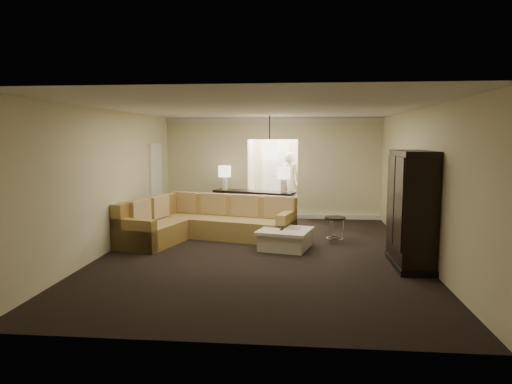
# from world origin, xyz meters

# --- Properties ---
(ground) EXTENTS (8.00, 8.00, 0.00)m
(ground) POSITION_xyz_m (0.00, 0.00, 0.00)
(ground) COLOR black
(ground) RESTS_ON ground
(wall_back) EXTENTS (6.00, 0.04, 2.80)m
(wall_back) POSITION_xyz_m (0.00, 4.00, 1.40)
(wall_back) COLOR beige
(wall_back) RESTS_ON ground
(wall_front) EXTENTS (6.00, 0.04, 2.80)m
(wall_front) POSITION_xyz_m (0.00, -4.00, 1.40)
(wall_front) COLOR beige
(wall_front) RESTS_ON ground
(wall_left) EXTENTS (0.04, 8.00, 2.80)m
(wall_left) POSITION_xyz_m (-3.00, 0.00, 1.40)
(wall_left) COLOR beige
(wall_left) RESTS_ON ground
(wall_right) EXTENTS (0.04, 8.00, 2.80)m
(wall_right) POSITION_xyz_m (3.00, 0.00, 1.40)
(wall_right) COLOR beige
(wall_right) RESTS_ON ground
(ceiling) EXTENTS (6.00, 8.00, 0.02)m
(ceiling) POSITION_xyz_m (0.00, 0.00, 2.80)
(ceiling) COLOR silver
(ceiling) RESTS_ON wall_back
(crown_molding) EXTENTS (6.00, 0.10, 0.12)m
(crown_molding) POSITION_xyz_m (0.00, 3.95, 2.73)
(crown_molding) COLOR silver
(crown_molding) RESTS_ON wall_back
(baseboard) EXTENTS (6.00, 0.10, 0.12)m
(baseboard) POSITION_xyz_m (0.00, 3.95, 0.06)
(baseboard) COLOR silver
(baseboard) RESTS_ON ground
(side_door) EXTENTS (0.05, 0.90, 2.10)m
(side_door) POSITION_xyz_m (-2.97, 2.80, 1.05)
(side_door) COLOR white
(side_door) RESTS_ON ground
(foyer) EXTENTS (1.44, 2.02, 2.80)m
(foyer) POSITION_xyz_m (0.00, 5.34, 1.30)
(foyer) COLOR white
(foyer) RESTS_ON ground
(sectional_sofa) EXTENTS (3.70, 2.70, 0.95)m
(sectional_sofa) POSITION_xyz_m (-1.40, 1.12, 0.38)
(sectional_sofa) COLOR brown
(sectional_sofa) RESTS_ON ground
(coffee_table) EXTENTS (1.21, 1.21, 0.42)m
(coffee_table) POSITION_xyz_m (0.47, 0.38, 0.21)
(coffee_table) COLOR silver
(coffee_table) RESTS_ON ground
(console_table) EXTENTS (2.24, 1.12, 0.85)m
(console_table) POSITION_xyz_m (-0.46, 3.20, 0.50)
(console_table) COLOR black
(console_table) RESTS_ON ground
(armoire) EXTENTS (0.60, 1.41, 2.03)m
(armoire) POSITION_xyz_m (2.69, -0.67, 0.97)
(armoire) COLOR black
(armoire) RESTS_ON ground
(drink_table) EXTENTS (0.45, 0.45, 0.56)m
(drink_table) POSITION_xyz_m (1.53, 1.01, 0.40)
(drink_table) COLOR black
(drink_table) RESTS_ON ground
(table_lamp_left) EXTENTS (0.34, 0.34, 0.65)m
(table_lamp_left) POSITION_xyz_m (-1.27, 3.45, 1.28)
(table_lamp_left) COLOR silver
(table_lamp_left) RESTS_ON console_table
(table_lamp_right) EXTENTS (0.34, 0.34, 0.65)m
(table_lamp_right) POSITION_xyz_m (0.35, 2.95, 1.28)
(table_lamp_right) COLOR silver
(table_lamp_right) RESTS_ON console_table
(pendant_light) EXTENTS (0.38, 0.38, 1.09)m
(pendant_light) POSITION_xyz_m (0.00, 2.70, 1.95)
(pendant_light) COLOR black
(pendant_light) RESTS_ON ceiling
(person) EXTENTS (0.85, 0.71, 2.02)m
(person) POSITION_xyz_m (0.45, 5.12, 1.01)
(person) COLOR beige
(person) RESTS_ON ground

